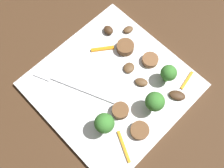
% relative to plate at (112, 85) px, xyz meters
% --- Properties ---
extents(ground_plane, '(1.40, 1.40, 0.00)m').
position_rel_plate_xyz_m(ground_plane, '(0.00, 0.00, -0.01)').
color(ground_plane, '#422B19').
extents(plate, '(0.28, 0.28, 0.01)m').
position_rel_plate_xyz_m(plate, '(0.00, 0.00, 0.00)').
color(plate, white).
rests_on(plate, ground_plane).
extents(fork, '(0.17, 0.08, 0.00)m').
position_rel_plate_xyz_m(fork, '(0.06, 0.06, 0.01)').
color(fork, silver).
rests_on(fork, plate).
extents(broccoli_floret_0, '(0.04, 0.04, 0.06)m').
position_rel_plate_xyz_m(broccoli_floret_0, '(-0.05, 0.07, 0.04)').
color(broccoli_floret_0, '#408630').
rests_on(broccoli_floret_0, plate).
extents(broccoli_floret_1, '(0.04, 0.04, 0.05)m').
position_rel_plate_xyz_m(broccoli_floret_1, '(-0.09, -0.02, 0.04)').
color(broccoli_floret_1, '#408630').
rests_on(broccoli_floret_1, plate).
extents(broccoli_floret_2, '(0.03, 0.03, 0.05)m').
position_rel_plate_xyz_m(broccoli_floret_2, '(-0.07, -0.08, 0.03)').
color(broccoli_floret_2, '#408630').
rests_on(broccoli_floret_2, plate).
extents(sausage_slice_0, '(0.05, 0.05, 0.01)m').
position_rel_plate_xyz_m(sausage_slice_0, '(-0.10, 0.03, 0.01)').
color(sausage_slice_0, brown).
rests_on(sausage_slice_0, plate).
extents(sausage_slice_1, '(0.05, 0.05, 0.02)m').
position_rel_plate_xyz_m(sausage_slice_1, '(0.04, -0.07, 0.01)').
color(sausage_slice_1, brown).
rests_on(sausage_slice_1, plate).
extents(sausage_slice_2, '(0.04, 0.04, 0.02)m').
position_rel_plate_xyz_m(sausage_slice_2, '(-0.05, 0.03, 0.01)').
color(sausage_slice_2, brown).
rests_on(sausage_slice_2, plate).
extents(sausage_slice_3, '(0.05, 0.05, 0.01)m').
position_rel_plate_xyz_m(sausage_slice_3, '(-0.02, -0.09, 0.01)').
color(sausage_slice_3, brown).
rests_on(sausage_slice_3, plate).
extents(mushroom_0, '(0.02, 0.02, 0.01)m').
position_rel_plate_xyz_m(mushroom_0, '(0.09, -0.08, 0.01)').
color(mushroom_0, '#422B19').
rests_on(mushroom_0, plate).
extents(mushroom_1, '(0.03, 0.03, 0.01)m').
position_rel_plate_xyz_m(mushroom_1, '(-0.04, -0.04, 0.01)').
color(mushroom_1, brown).
rests_on(mushroom_1, plate).
extents(mushroom_2, '(0.03, 0.03, 0.01)m').
position_rel_plate_xyz_m(mushroom_2, '(0.00, -0.05, 0.01)').
color(mushroom_2, brown).
rests_on(mushroom_2, plate).
extents(mushroom_3, '(0.02, 0.03, 0.01)m').
position_rel_plate_xyz_m(mushroom_3, '(0.06, -0.11, 0.01)').
color(mushroom_3, brown).
rests_on(mushroom_3, plate).
extents(mushroom_4, '(0.04, 0.03, 0.01)m').
position_rel_plate_xyz_m(mushroom_4, '(-0.11, -0.07, 0.01)').
color(mushroom_4, '#422B19').
rests_on(mushroom_4, plate).
extents(pepper_strip_0, '(0.05, 0.03, 0.00)m').
position_rel_plate_xyz_m(pepper_strip_0, '(-0.10, 0.07, 0.01)').
color(pepper_strip_0, orange).
rests_on(pepper_strip_0, plate).
extents(pepper_strip_2, '(0.01, 0.04, 0.00)m').
position_rel_plate_xyz_m(pepper_strip_2, '(-0.10, -0.11, 0.01)').
color(pepper_strip_2, orange).
rests_on(pepper_strip_2, plate).
extents(pepper_strip_3, '(0.03, 0.04, 0.00)m').
position_rel_plate_xyz_m(pepper_strip_3, '(0.07, -0.04, 0.01)').
color(pepper_strip_3, orange).
rests_on(pepper_strip_3, plate).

